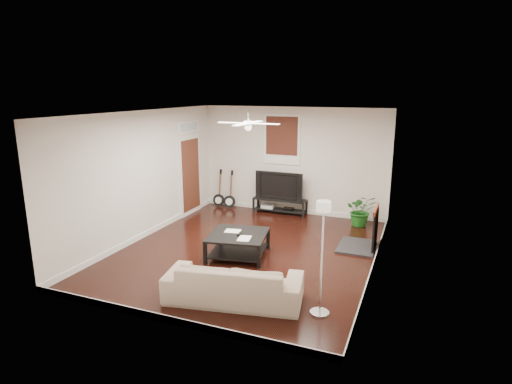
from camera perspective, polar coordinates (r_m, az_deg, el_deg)
room at (r=8.35m, az=-1.02°, el=1.06°), size 5.01×6.01×2.81m
brick_accent at (r=8.73m, az=16.88°, el=1.02°), size 0.02×2.20×2.80m
fireplace at (r=9.00m, az=14.63°, el=-4.67°), size 0.80×1.10×0.92m
window_back at (r=11.11m, az=3.52°, el=7.10°), size 1.00×0.06×1.30m
door_left at (r=11.14m, az=-8.93°, el=3.33°), size 0.08×1.00×2.50m
tv_stand at (r=11.26m, az=3.24°, el=-1.89°), size 1.43×0.38×0.40m
tv at (r=11.14m, az=3.32°, el=0.96°), size 1.28×0.17×0.74m
coffee_table at (r=8.42m, az=-2.43°, el=-7.16°), size 1.29×1.29×0.46m
sofa at (r=6.71m, az=-3.04°, el=-12.09°), size 2.25×1.21×0.62m
floor_lamp at (r=6.17m, az=8.89°, el=-8.96°), size 0.33×0.33×1.74m
potted_plant at (r=10.46m, az=14.04°, el=-2.42°), size 0.85×0.79×0.79m
guitar_left at (r=11.83m, az=-5.10°, el=0.50°), size 0.35×0.27×1.06m
guitar_right at (r=11.65m, az=-3.63°, el=0.32°), size 0.37×0.30×1.06m
ceiling_fan at (r=8.17m, az=-1.06°, el=9.30°), size 1.24×1.24×0.32m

